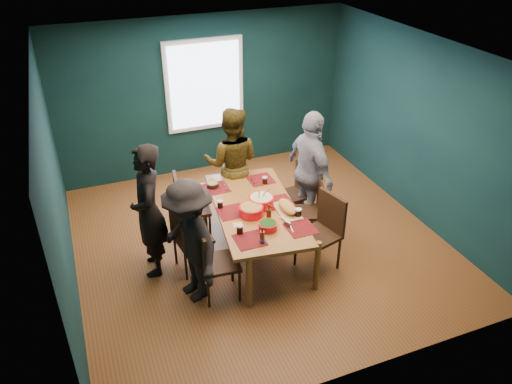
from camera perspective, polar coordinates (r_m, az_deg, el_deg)
room at (r=6.72m, az=-0.50°, el=5.12°), size 5.01×5.01×2.71m
dining_table at (r=6.56m, az=-0.04°, el=-2.27°), size 1.27×2.14×0.77m
chair_left_far at (r=7.01m, az=-8.03°, el=-1.30°), size 0.51×0.51×1.01m
chair_left_mid at (r=6.43m, az=-8.05°, el=-4.72°), size 0.50×0.50×0.98m
chair_left_near at (r=5.99m, az=-5.05°, el=-7.51°), size 0.49×0.49×0.99m
chair_right_far at (r=7.46m, az=4.68°, el=0.36°), size 0.43×0.43×0.89m
chair_right_mid at (r=7.06m, az=6.58°, el=-1.69°), size 0.50×0.50×0.88m
chair_right_near at (r=6.51m, az=7.83°, el=-3.90°), size 0.58×0.58×1.04m
person_far_left at (r=6.35m, az=-12.15°, el=-2.18°), size 0.52×0.71×1.79m
person_back at (r=7.40m, az=-2.77°, el=3.27°), size 1.04×0.95×1.74m
person_right at (r=7.14m, az=6.24°, el=2.33°), size 0.52×1.08×1.80m
person_near_left at (r=5.89m, az=-7.59°, el=-5.70°), size 0.82×1.14×1.60m
bowl_salad at (r=6.33m, az=-0.55°, el=-2.12°), size 0.31×0.31×0.13m
bowl_dumpling at (r=6.51m, az=0.62°, el=-1.04°), size 0.33×0.33×0.31m
bowl_herbs at (r=6.07m, az=1.36°, el=-3.88°), size 0.23×0.23×0.10m
cutting_board at (r=6.41m, az=3.59°, el=-1.81°), size 0.29×0.61×0.13m
small_bowl at (r=6.98m, az=-4.97°, el=0.84°), size 0.17×0.17×0.07m
beer_bottle_a at (r=5.82m, az=0.71°, el=-5.21°), size 0.06×0.06×0.23m
beer_bottle_b at (r=6.21m, az=1.48°, el=-2.58°), size 0.06×0.06×0.24m
cola_glass_a at (r=6.00m, az=-1.87°, el=-4.24°), size 0.09×0.09×0.12m
cola_glass_b at (r=6.32m, az=4.86°, el=-2.35°), size 0.08×0.08×0.12m
cola_glass_c at (r=7.04m, az=1.02°, el=1.39°), size 0.07×0.07×0.10m
cola_glass_d at (r=6.50m, az=-4.13°, el=-1.37°), size 0.08×0.08×0.11m
napkin_a at (r=6.62m, az=2.61°, el=-1.21°), size 0.18×0.18×0.00m
napkin_b at (r=6.18m, az=-2.06°, el=-3.76°), size 0.14×0.14×0.00m
napkin_c at (r=6.09m, az=5.51°, el=-4.49°), size 0.22×0.22×0.00m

